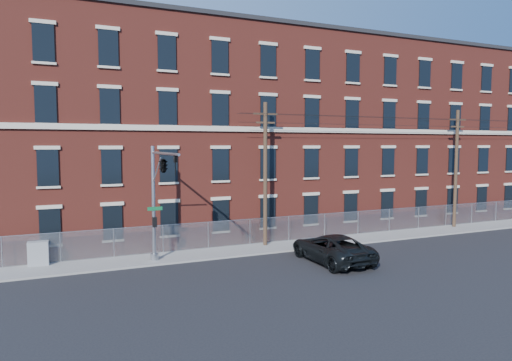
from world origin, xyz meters
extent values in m
plane|color=black|center=(0.00, 0.00, 0.00)|extent=(140.00, 140.00, 0.00)
cube|color=gray|center=(12.00, 5.00, 0.06)|extent=(65.00, 3.00, 0.12)
cube|color=maroon|center=(12.00, 14.00, 8.00)|extent=(55.00, 14.00, 16.00)
cube|color=black|center=(12.00, 14.00, 16.15)|extent=(55.30, 14.30, 0.30)
cube|color=beige|center=(12.00, 6.92, 8.30)|extent=(55.00, 0.18, 0.35)
cube|color=black|center=(-11.83, 6.94, 2.20)|extent=(1.20, 0.10, 2.20)
cube|color=black|center=(-11.83, 6.94, 5.80)|extent=(1.20, 0.10, 2.20)
cube|color=black|center=(-11.83, 6.94, 9.60)|extent=(1.20, 0.10, 2.20)
cube|color=black|center=(-11.83, 6.94, 13.20)|extent=(1.20, 0.10, 2.20)
cube|color=black|center=(-8.17, 6.94, 2.20)|extent=(1.20, 0.10, 2.20)
cube|color=black|center=(-8.17, 6.94, 5.80)|extent=(1.20, 0.10, 2.20)
cube|color=black|center=(-8.17, 6.94, 9.60)|extent=(1.20, 0.10, 2.20)
cube|color=black|center=(-8.17, 6.94, 13.20)|extent=(1.20, 0.10, 2.20)
cube|color=black|center=(-4.50, 6.94, 2.20)|extent=(1.20, 0.10, 2.20)
cube|color=black|center=(-4.50, 6.94, 5.80)|extent=(1.20, 0.10, 2.20)
cube|color=black|center=(-4.50, 6.94, 9.60)|extent=(1.20, 0.10, 2.20)
cube|color=black|center=(-4.50, 6.94, 13.20)|extent=(1.20, 0.10, 2.20)
cube|color=black|center=(-0.83, 6.94, 2.20)|extent=(1.20, 0.10, 2.20)
cube|color=black|center=(-0.83, 6.94, 5.80)|extent=(1.20, 0.10, 2.20)
cube|color=black|center=(-0.83, 6.94, 9.60)|extent=(1.20, 0.10, 2.20)
cube|color=black|center=(-0.83, 6.94, 13.20)|extent=(1.20, 0.10, 2.20)
cube|color=black|center=(2.83, 6.94, 2.20)|extent=(1.20, 0.10, 2.20)
cube|color=black|center=(2.83, 6.94, 5.80)|extent=(1.20, 0.10, 2.20)
cube|color=black|center=(2.83, 6.94, 9.60)|extent=(1.20, 0.10, 2.20)
cube|color=black|center=(2.83, 6.94, 13.20)|extent=(1.20, 0.10, 2.20)
cube|color=black|center=(6.50, 6.94, 2.20)|extent=(1.20, 0.10, 2.20)
cube|color=black|center=(6.50, 6.94, 5.80)|extent=(1.20, 0.10, 2.20)
cube|color=black|center=(6.50, 6.94, 9.60)|extent=(1.20, 0.10, 2.20)
cube|color=black|center=(6.50, 6.94, 13.20)|extent=(1.20, 0.10, 2.20)
cube|color=black|center=(10.17, 6.94, 2.20)|extent=(1.20, 0.10, 2.20)
cube|color=black|center=(10.17, 6.94, 5.80)|extent=(1.20, 0.10, 2.20)
cube|color=black|center=(10.17, 6.94, 9.60)|extent=(1.20, 0.10, 2.20)
cube|color=black|center=(10.17, 6.94, 13.20)|extent=(1.20, 0.10, 2.20)
cube|color=black|center=(13.83, 6.94, 2.20)|extent=(1.20, 0.10, 2.20)
cube|color=black|center=(13.83, 6.94, 5.80)|extent=(1.20, 0.10, 2.20)
cube|color=black|center=(13.83, 6.94, 9.60)|extent=(1.20, 0.10, 2.20)
cube|color=black|center=(13.83, 6.94, 13.20)|extent=(1.20, 0.10, 2.20)
cube|color=black|center=(17.50, 6.94, 2.20)|extent=(1.20, 0.10, 2.20)
cube|color=black|center=(17.50, 6.94, 5.80)|extent=(1.20, 0.10, 2.20)
cube|color=black|center=(17.50, 6.94, 9.60)|extent=(1.20, 0.10, 2.20)
cube|color=black|center=(17.50, 6.94, 13.20)|extent=(1.20, 0.10, 2.20)
cube|color=black|center=(21.17, 6.94, 2.20)|extent=(1.20, 0.10, 2.20)
cube|color=black|center=(21.17, 6.94, 5.80)|extent=(1.20, 0.10, 2.20)
cube|color=black|center=(21.17, 6.94, 9.60)|extent=(1.20, 0.10, 2.20)
cube|color=black|center=(21.17, 6.94, 13.20)|extent=(1.20, 0.10, 2.20)
cube|color=black|center=(24.83, 6.94, 2.20)|extent=(1.20, 0.10, 2.20)
cube|color=black|center=(24.83, 6.94, 5.80)|extent=(1.20, 0.10, 2.20)
cube|color=black|center=(24.83, 6.94, 9.60)|extent=(1.20, 0.10, 2.20)
cube|color=black|center=(24.83, 6.94, 13.20)|extent=(1.20, 0.10, 2.20)
cube|color=black|center=(28.50, 6.94, 2.20)|extent=(1.20, 0.10, 2.20)
cube|color=black|center=(28.50, 6.94, 5.80)|extent=(1.20, 0.10, 2.20)
cube|color=black|center=(28.50, 6.94, 9.60)|extent=(1.20, 0.10, 2.20)
cube|color=#A5A8AD|center=(12.00, 6.30, 1.02)|extent=(59.00, 0.02, 1.80)
cylinder|color=#9EA0A5|center=(12.00, 6.30, 1.92)|extent=(59.00, 0.04, 0.04)
cylinder|color=#9EA0A5|center=(-14.39, 6.30, 1.02)|extent=(0.06, 0.06, 1.85)
cylinder|color=#9EA0A5|center=(-11.29, 6.30, 1.02)|extent=(0.06, 0.06, 1.85)
cylinder|color=#9EA0A5|center=(-8.18, 6.30, 1.02)|extent=(0.06, 0.06, 1.85)
cylinder|color=#9EA0A5|center=(-5.08, 6.30, 1.02)|extent=(0.06, 0.06, 1.85)
cylinder|color=#9EA0A5|center=(-1.97, 6.30, 1.02)|extent=(0.06, 0.06, 1.85)
cylinder|color=#9EA0A5|center=(1.13, 6.30, 1.02)|extent=(0.06, 0.06, 1.85)
cylinder|color=#9EA0A5|center=(4.24, 6.30, 1.02)|extent=(0.06, 0.06, 1.85)
cylinder|color=#9EA0A5|center=(7.34, 6.30, 1.02)|extent=(0.06, 0.06, 1.85)
cylinder|color=#9EA0A5|center=(10.45, 6.30, 1.02)|extent=(0.06, 0.06, 1.85)
cylinder|color=#9EA0A5|center=(13.55, 6.30, 1.02)|extent=(0.06, 0.06, 1.85)
cylinder|color=#9EA0A5|center=(16.66, 6.30, 1.02)|extent=(0.06, 0.06, 1.85)
cylinder|color=#9EA0A5|center=(19.76, 6.30, 1.02)|extent=(0.06, 0.06, 1.85)
cylinder|color=#9EA0A5|center=(22.87, 6.30, 1.02)|extent=(0.06, 0.06, 1.85)
cylinder|color=#9EA0A5|center=(25.97, 6.30, 1.02)|extent=(0.06, 0.06, 1.85)
cylinder|color=#9EA0A5|center=(-6.00, 4.50, 3.62)|extent=(0.22, 0.22, 7.00)
cylinder|color=#9EA0A5|center=(-6.00, 4.50, 0.32)|extent=(0.50, 0.50, 0.40)
cylinder|color=#9EA0A5|center=(-6.00, 1.25, 6.72)|extent=(0.14, 6.50, 0.14)
cylinder|color=#9EA0A5|center=(-6.00, 3.30, 5.72)|extent=(0.08, 2.18, 1.56)
cube|color=#0C592D|center=(-5.95, 4.35, 3.32)|extent=(0.90, 0.03, 0.22)
cube|color=black|center=(-6.00, 4.25, 2.52)|extent=(0.25, 0.25, 0.60)
imported|color=black|center=(-6.00, -1.30, 6.17)|extent=(0.16, 0.20, 1.00)
imported|color=black|center=(-6.00, 1.50, 6.17)|extent=(0.53, 2.48, 1.00)
cylinder|color=#402E20|center=(2.00, 5.60, 5.12)|extent=(0.28, 0.28, 10.00)
cube|color=#402E20|center=(2.00, 5.60, 9.32)|extent=(1.80, 0.12, 0.12)
cube|color=#402E20|center=(2.00, 5.60, 8.72)|extent=(1.40, 0.12, 0.12)
cylinder|color=#402E20|center=(20.00, 5.60, 5.12)|extent=(0.28, 0.28, 10.00)
cube|color=#402E20|center=(20.00, 5.60, 9.32)|extent=(1.80, 0.12, 0.12)
cube|color=#402E20|center=(20.00, 5.60, 8.72)|extent=(1.40, 0.12, 0.12)
cylinder|color=black|center=(20.00, 5.30, 9.32)|extent=(40.00, 0.02, 0.02)
cylinder|color=black|center=(20.00, 5.90, 9.32)|extent=(40.00, 0.02, 0.02)
cylinder|color=black|center=(20.00, 5.60, 8.72)|extent=(40.00, 0.02, 0.02)
imported|color=black|center=(3.98, 0.17, 0.86)|extent=(2.88, 6.20, 1.72)
cube|color=gray|center=(-12.49, 6.00, 0.82)|extent=(1.15, 0.61, 1.41)
camera|label=1|loc=(-11.23, -23.12, 7.20)|focal=31.85mm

